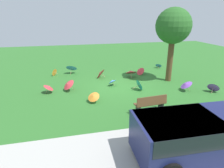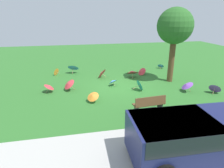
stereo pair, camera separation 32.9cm
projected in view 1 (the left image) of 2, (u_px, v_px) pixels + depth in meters
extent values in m
plane|color=#2D6B28|center=(119.00, 86.00, 13.41)|extent=(40.00, 40.00, 0.00)
cube|color=#B2AFA8|center=(174.00, 159.00, 6.70)|extent=(40.00, 4.31, 0.01)
cube|color=#191E4C|center=(203.00, 134.00, 6.59)|extent=(4.66, 2.04, 1.35)
cube|color=black|center=(179.00, 127.00, 6.28)|extent=(2.63, 2.00, 0.55)
cylinder|color=black|center=(146.00, 136.00, 7.32)|extent=(0.77, 0.24, 0.76)
cylinder|color=black|center=(222.00, 126.00, 7.93)|extent=(0.77, 0.24, 0.76)
cube|color=brown|center=(150.00, 103.00, 9.80)|extent=(1.63, 0.58, 0.05)
cube|color=brown|center=(152.00, 101.00, 9.54)|extent=(1.60, 0.24, 0.45)
cube|color=black|center=(138.00, 109.00, 9.69)|extent=(0.11, 0.41, 0.45)
cube|color=black|center=(161.00, 106.00, 10.06)|extent=(0.11, 0.41, 0.45)
cylinder|color=brown|center=(170.00, 59.00, 14.04)|extent=(0.40, 0.40, 3.18)
sphere|color=#286023|center=(173.00, 26.00, 13.27)|extent=(2.42, 2.42, 2.42)
cylinder|color=tan|center=(72.00, 87.00, 12.63)|extent=(0.34, 0.17, 0.42)
cone|color=#D8383F|center=(68.00, 84.00, 12.42)|extent=(0.95, 0.99, 0.62)
sphere|color=tan|center=(67.00, 83.00, 12.37)|extent=(0.06, 0.05, 0.05)
cylinder|color=tan|center=(158.00, 67.00, 17.82)|extent=(0.14, 0.19, 0.23)
cone|color=#4C8CE5|center=(159.00, 65.00, 17.89)|extent=(0.73, 0.72, 0.46)
sphere|color=tan|center=(159.00, 65.00, 17.91)|extent=(0.06, 0.06, 0.05)
cylinder|color=tan|center=(56.00, 73.00, 15.57)|extent=(0.26, 0.19, 0.10)
cone|color=orange|center=(54.00, 72.00, 15.62)|extent=(0.54, 0.62, 0.59)
sphere|color=tan|center=(53.00, 72.00, 15.64)|extent=(0.06, 0.05, 0.04)
cylinder|color=tan|center=(113.00, 84.00, 13.43)|extent=(0.14, 0.18, 0.27)
cone|color=#4C8CE5|center=(112.00, 81.00, 13.45)|extent=(0.82, 0.81, 0.44)
sphere|color=tan|center=(112.00, 80.00, 13.45)|extent=(0.06, 0.06, 0.05)
cylinder|color=tan|center=(95.00, 99.00, 11.01)|extent=(0.16, 0.19, 0.33)
cone|color=orange|center=(93.00, 96.00, 10.82)|extent=(0.90, 0.89, 0.47)
sphere|color=tan|center=(93.00, 96.00, 10.77)|extent=(0.06, 0.06, 0.05)
cylinder|color=tan|center=(131.00, 75.00, 15.09)|extent=(0.04, 0.21, 0.39)
cone|color=#D8383F|center=(131.00, 72.00, 15.12)|extent=(0.90, 0.89, 0.52)
sphere|color=tan|center=(131.00, 71.00, 15.13)|extent=(0.04, 0.05, 0.05)
cylinder|color=tan|center=(71.00, 71.00, 16.01)|extent=(0.15, 0.37, 0.47)
cone|color=#4C8CE5|center=(72.00, 67.00, 16.13)|extent=(1.09, 1.03, 0.66)
sphere|color=tan|center=(72.00, 66.00, 16.15)|extent=(0.05, 0.06, 0.05)
cylinder|color=tan|center=(136.00, 87.00, 12.60)|extent=(0.47, 0.08, 0.20)
cone|color=teal|center=(140.00, 85.00, 12.65)|extent=(0.45, 0.77, 0.72)
sphere|color=tan|center=(141.00, 84.00, 12.66)|extent=(0.05, 0.04, 0.05)
cylinder|color=tan|center=(188.00, 88.00, 12.55)|extent=(0.27, 0.07, 0.40)
cone|color=purple|center=(186.00, 84.00, 12.46)|extent=(0.84, 0.87, 0.53)
sphere|color=tan|center=(185.00, 83.00, 12.44)|extent=(0.06, 0.04, 0.05)
cylinder|color=tan|center=(142.00, 73.00, 16.04)|extent=(0.30, 0.15, 0.27)
cone|color=#D8383F|center=(140.00, 71.00, 15.86)|extent=(0.77, 0.84, 0.62)
sphere|color=tan|center=(140.00, 71.00, 15.81)|extent=(0.06, 0.05, 0.05)
cylinder|color=tan|center=(47.00, 91.00, 12.18)|extent=(0.23, 0.03, 0.35)
cone|color=#D8383F|center=(49.00, 87.00, 12.14)|extent=(0.63, 0.65, 0.45)
sphere|color=tan|center=(49.00, 86.00, 12.12)|extent=(0.05, 0.04, 0.05)
cylinder|color=tan|center=(212.00, 90.00, 12.24)|extent=(0.30, 0.26, 0.28)
cone|color=purple|center=(214.00, 87.00, 12.36)|extent=(0.87, 0.90, 0.66)
sphere|color=tan|center=(214.00, 86.00, 12.39)|extent=(0.06, 0.06, 0.05)
cylinder|color=tan|center=(103.00, 75.00, 15.01)|extent=(0.31, 0.22, 0.25)
cone|color=#D8383F|center=(100.00, 73.00, 15.04)|extent=(0.94, 1.01, 0.76)
sphere|color=tan|center=(100.00, 73.00, 15.04)|extent=(0.06, 0.06, 0.05)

